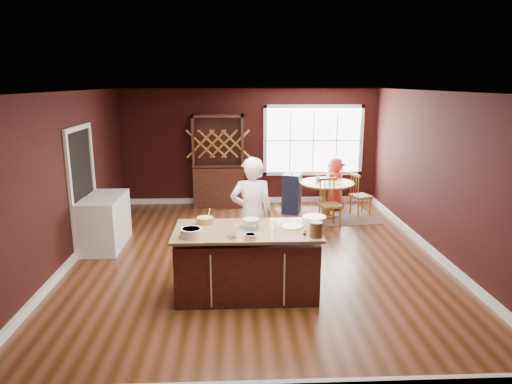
{
  "coord_description": "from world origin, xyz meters",
  "views": [
    {
      "loc": [
        -0.32,
        -7.18,
        2.85
      ],
      "look_at": [
        0.0,
        0.22,
        1.05
      ],
      "focal_mm": 32.0,
      "sensor_mm": 36.0,
      "label": 1
    }
  ],
  "objects_px": {
    "seated_woman": "(335,184)",
    "dryer": "(110,216)",
    "baker": "(252,215)",
    "chair_south": "(330,203)",
    "hutch": "(218,161)",
    "toddler": "(290,176)",
    "washer": "(100,227)",
    "chair_north": "(332,184)",
    "dining_table": "(326,192)",
    "chair_east": "(361,194)",
    "kitchen_island": "(247,263)",
    "layer_cake": "(251,224)",
    "high_chair": "(292,193)"
  },
  "relations": [
    {
      "from": "kitchen_island",
      "to": "dryer",
      "type": "relative_size",
      "value": 2.16
    },
    {
      "from": "high_chair",
      "to": "hutch",
      "type": "relative_size",
      "value": 0.43
    },
    {
      "from": "baker",
      "to": "washer",
      "type": "distance_m",
      "value": 2.72
    },
    {
      "from": "high_chair",
      "to": "washer",
      "type": "relative_size",
      "value": 1.01
    },
    {
      "from": "kitchen_island",
      "to": "chair_south",
      "type": "relative_size",
      "value": 1.98
    },
    {
      "from": "chair_east",
      "to": "washer",
      "type": "xyz_separation_m",
      "value": [
        -5.02,
        -2.03,
        -0.02
      ]
    },
    {
      "from": "chair_east",
      "to": "chair_north",
      "type": "bearing_deg",
      "value": 13.38
    },
    {
      "from": "dining_table",
      "to": "hutch",
      "type": "xyz_separation_m",
      "value": [
        -2.34,
        0.94,
        0.53
      ]
    },
    {
      "from": "kitchen_island",
      "to": "hutch",
      "type": "relative_size",
      "value": 0.91
    },
    {
      "from": "seated_woman",
      "to": "high_chair",
      "type": "relative_size",
      "value": 1.3
    },
    {
      "from": "chair_south",
      "to": "dryer",
      "type": "relative_size",
      "value": 1.09
    },
    {
      "from": "seated_woman",
      "to": "washer",
      "type": "bearing_deg",
      "value": -10.57
    },
    {
      "from": "toddler",
      "to": "high_chair",
      "type": "bearing_deg",
      "value": -75.59
    },
    {
      "from": "chair_east",
      "to": "chair_south",
      "type": "bearing_deg",
      "value": 114.77
    },
    {
      "from": "toddler",
      "to": "kitchen_island",
      "type": "bearing_deg",
      "value": -104.84
    },
    {
      "from": "layer_cake",
      "to": "seated_woman",
      "type": "xyz_separation_m",
      "value": [
        2.04,
        4.12,
        -0.38
      ]
    },
    {
      "from": "dining_table",
      "to": "layer_cake",
      "type": "height_order",
      "value": "layer_cake"
    },
    {
      "from": "washer",
      "to": "dining_table",
      "type": "bearing_deg",
      "value": 25.16
    },
    {
      "from": "dining_table",
      "to": "washer",
      "type": "relative_size",
      "value": 1.28
    },
    {
      "from": "kitchen_island",
      "to": "chair_east",
      "type": "relative_size",
      "value": 2.06
    },
    {
      "from": "dining_table",
      "to": "high_chair",
      "type": "height_order",
      "value": "high_chair"
    },
    {
      "from": "layer_cake",
      "to": "baker",
      "type": "bearing_deg",
      "value": 87.22
    },
    {
      "from": "chair_south",
      "to": "chair_east",
      "type": "bearing_deg",
      "value": 31.29
    },
    {
      "from": "layer_cake",
      "to": "toddler",
      "type": "distance_m",
      "value": 4.07
    },
    {
      "from": "chair_north",
      "to": "dryer",
      "type": "height_order",
      "value": "chair_north"
    },
    {
      "from": "baker",
      "to": "layer_cake",
      "type": "bearing_deg",
      "value": 84.91
    },
    {
      "from": "baker",
      "to": "chair_south",
      "type": "relative_size",
      "value": 1.81
    },
    {
      "from": "chair_south",
      "to": "high_chair",
      "type": "xyz_separation_m",
      "value": [
        -0.65,
        1.0,
        -0.03
      ]
    },
    {
      "from": "chair_north",
      "to": "seated_woman",
      "type": "xyz_separation_m",
      "value": [
        0.01,
        -0.26,
        0.07
      ]
    },
    {
      "from": "dryer",
      "to": "baker",
      "type": "bearing_deg",
      "value": -30.23
    },
    {
      "from": "kitchen_island",
      "to": "dining_table",
      "type": "bearing_deg",
      "value": 63.59
    },
    {
      "from": "chair_south",
      "to": "toddler",
      "type": "xyz_separation_m",
      "value": [
        -0.68,
        1.11,
        0.32
      ]
    },
    {
      "from": "chair_south",
      "to": "washer",
      "type": "relative_size",
      "value": 1.08
    },
    {
      "from": "chair_south",
      "to": "dryer",
      "type": "height_order",
      "value": "chair_south"
    },
    {
      "from": "dining_table",
      "to": "washer",
      "type": "distance_m",
      "value": 4.7
    },
    {
      "from": "kitchen_island",
      "to": "washer",
      "type": "xyz_separation_m",
      "value": [
        -2.45,
        1.64,
        0.02
      ]
    },
    {
      "from": "baker",
      "to": "hutch",
      "type": "bearing_deg",
      "value": -82.79
    },
    {
      "from": "baker",
      "to": "chair_east",
      "type": "distance_m",
      "value": 3.81
    },
    {
      "from": "chair_north",
      "to": "washer",
      "type": "distance_m",
      "value": 5.33
    },
    {
      "from": "layer_cake",
      "to": "dryer",
      "type": "height_order",
      "value": "layer_cake"
    },
    {
      "from": "baker",
      "to": "dryer",
      "type": "xyz_separation_m",
      "value": [
        -2.55,
        1.48,
        -0.44
      ]
    },
    {
      "from": "baker",
      "to": "chair_north",
      "type": "bearing_deg",
      "value": -121.14
    },
    {
      "from": "toddler",
      "to": "hutch",
      "type": "xyz_separation_m",
      "value": [
        -1.59,
        0.59,
        0.25
      ]
    },
    {
      "from": "layer_cake",
      "to": "dryer",
      "type": "bearing_deg",
      "value": 138.34
    },
    {
      "from": "chair_north",
      "to": "chair_east",
      "type": "bearing_deg",
      "value": 111.3
    },
    {
      "from": "seated_woman",
      "to": "chair_south",
      "type": "bearing_deg",
      "value": 34.37
    },
    {
      "from": "toddler",
      "to": "washer",
      "type": "xyz_separation_m",
      "value": [
        -3.5,
        -2.35,
        -0.35
      ]
    },
    {
      "from": "dining_table",
      "to": "chair_south",
      "type": "height_order",
      "value": "chair_south"
    },
    {
      "from": "hutch",
      "to": "dryer",
      "type": "distance_m",
      "value": 3.05
    },
    {
      "from": "seated_woman",
      "to": "dryer",
      "type": "relative_size",
      "value": 1.33
    }
  ]
}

